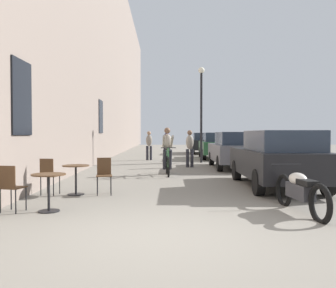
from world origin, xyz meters
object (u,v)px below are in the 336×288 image
Objects in this scene: cafe_chair_mid_toward_street at (104,173)px; parked_car_nearest at (277,158)px; cafe_table_mid at (76,173)px; parked_car_third at (216,145)px; street_lamp at (201,102)px; pedestrian_mid at (167,144)px; parked_car_fourth at (203,143)px; cyclist_on_bicycle at (167,152)px; cafe_chair_near_toward_street at (11,185)px; cafe_chair_mid_toward_wall at (49,174)px; cafe_table_near at (49,184)px; parked_car_second at (235,150)px; parked_motorcycle at (301,191)px; pedestrian_far at (149,144)px; pedestrian_near at (190,146)px.

cafe_chair_mid_toward_street is 0.20× the size of parked_car_nearest.
parked_car_third is (5.32, 12.61, 0.28)m from cafe_table_mid.
street_lamp reaches higher than cafe_chair_mid_toward_street.
cafe_chair_mid_toward_street is at bearing -100.21° from pedestrian_mid.
parked_car_fourth is at bearing 76.07° from cafe_chair_mid_toward_street.
cyclist_on_bicycle is 1.00× the size of pedestrian_mid.
cafe_table_mid is 0.16× the size of parked_car_third.
cafe_chair_mid_toward_wall is (0.11, 1.89, 0.00)m from cafe_chair_near_toward_street.
cafe_table_near is at bearing 6.18° from cafe_chair_near_toward_street.
cafe_table_near is 1.00× the size of cafe_table_mid.
parked_car_second is at bearing 58.20° from cafe_table_near.
parked_car_nearest is 2.07× the size of parked_motorcycle.
cafe_chair_mid_toward_wall is at bearing 159.47° from parked_motorcycle.
pedestrian_mid is at bearing -165.97° from street_lamp.
pedestrian_mid reaches higher than cafe_chair_mid_toward_street.
parked_motorcycle is (3.34, -13.60, -0.52)m from pedestrian_far.
cafe_table_near is 0.81× the size of cafe_chair_near_toward_street.
pedestrian_near is 0.37× the size of parked_car_fourth.
pedestrian_mid is 2.47m from pedestrian_far.
cafe_chair_mid_toward_wall is at bearing -115.82° from street_lamp.
cafe_chair_mid_toward_wall is 14.01m from parked_car_third.
street_lamp reaches higher than cafe_table_near.
parked_car_second is (1.90, -0.52, -0.12)m from pedestrian_near.
pedestrian_near is 4.82m from pedestrian_far.
cafe_chair_mid_toward_wall is 0.51× the size of cyclist_on_bicycle.
cafe_chair_near_toward_street reaches higher than parked_motorcycle.
cafe_chair_mid_toward_street is at bearing -111.33° from cyclist_on_bicycle.
pedestrian_near is (3.32, 7.13, 0.40)m from cafe_table_mid.
parked_car_fourth is at bearing 75.42° from cafe_table_near.
parked_car_third reaches higher than cafe_table_near.
cafe_chair_mid_toward_street is 0.54× the size of pedestrian_far.
cafe_table_near is at bearing -121.80° from parked_car_second.
cafe_chair_mid_toward_wall is at bearing -124.27° from cyclist_on_bicycle.
pedestrian_mid reaches higher than parked_car_third.
pedestrian_far is (1.35, 11.53, 0.40)m from cafe_table_mid.
pedestrian_near reaches higher than parked_car_third.
cafe_chair_mid_toward_street is 4.44m from cyclist_on_bicycle.
street_lamp reaches higher than parked_car_third.
cafe_chair_near_toward_street is 0.18× the size of street_lamp.
pedestrian_far is 0.33× the size of street_lamp.
parked_motorcycle is (-0.63, -14.68, -0.40)m from parked_car_third.
parked_car_fourth is (5.26, 20.23, 0.29)m from cafe_table_near.
cafe_table_mid is 0.41× the size of pedestrian_mid.
pedestrian_far is at bearing 80.32° from cafe_chair_mid_toward_wall.
street_lamp is at bearing -112.75° from parked_car_third.
cafe_chair_mid_toward_wall is 5.19m from cyclist_on_bicycle.
parked_car_fourth reaches higher than cafe_chair_mid_toward_wall.
pedestrian_far is at bearing 97.27° from cyclist_on_bicycle.
street_lamp is (2.75, -1.82, 2.19)m from pedestrian_far.
cafe_table_mid is 9.57m from pedestrian_mid.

